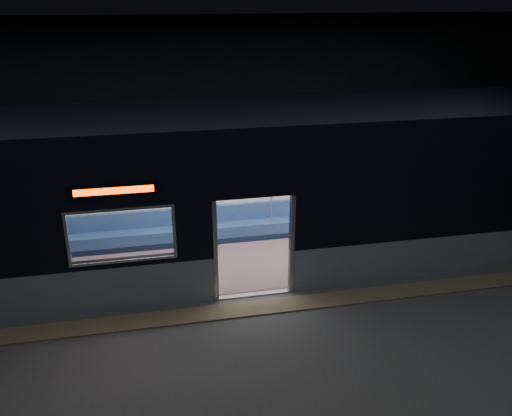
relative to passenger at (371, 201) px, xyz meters
name	(u,v)px	position (x,y,z in m)	size (l,w,h in m)	color
station_floor	(266,325)	(-3.45, -3.55, -0.77)	(24.00, 14.00, 0.01)	#47494C
station_envelope	(268,122)	(-3.45, -3.55, 2.90)	(24.00, 14.00, 5.00)	black
tactile_strip	(260,308)	(-3.45, -3.00, -0.75)	(22.80, 0.50, 0.03)	#8C7F59
metro_car	(239,182)	(-3.45, -1.00, 1.08)	(18.00, 3.04, 3.35)	#91A2AD
passenger	(371,201)	(0.00, 0.00, 0.00)	(0.36, 0.62, 1.28)	black
handbag	(375,208)	(0.02, -0.20, -0.10)	(0.27, 0.23, 0.14)	black
transit_map	(407,168)	(1.04, 0.31, 0.68)	(0.91, 0.03, 0.59)	white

